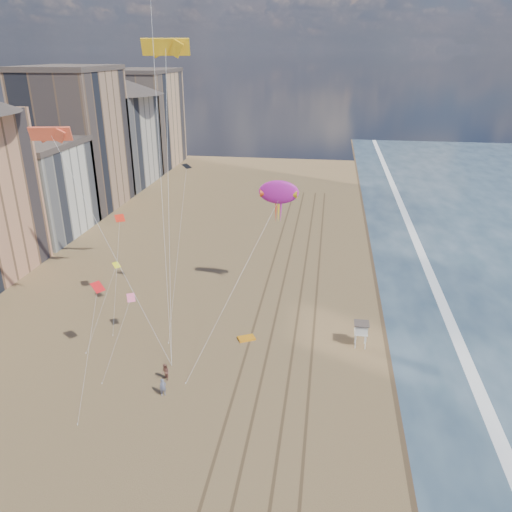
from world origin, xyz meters
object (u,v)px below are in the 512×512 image
(show_kite, at_px, (279,192))
(lifeguard_stand, at_px, (361,328))
(kite_flyer_a, at_px, (163,387))
(kite_flyer_b, at_px, (165,372))
(grounded_kite, at_px, (246,338))

(show_kite, bearing_deg, lifeguard_stand, -45.10)
(lifeguard_stand, relative_size, kite_flyer_a, 1.62)
(kite_flyer_b, bearing_deg, kite_flyer_a, -34.33)
(grounded_kite, bearing_deg, lifeguard_stand, -25.36)
(grounded_kite, height_order, kite_flyer_b, kite_flyer_b)
(lifeguard_stand, relative_size, show_kite, 0.12)
(grounded_kite, bearing_deg, kite_flyer_a, -146.61)
(show_kite, xyz_separation_m, kite_flyer_b, (-9.37, -20.47, -14.03))
(kite_flyer_a, distance_m, kite_flyer_b, 2.45)
(grounded_kite, relative_size, kite_flyer_b, 1.02)
(lifeguard_stand, bearing_deg, kite_flyer_a, -148.82)
(show_kite, bearing_deg, kite_flyer_b, -114.60)
(kite_flyer_b, bearing_deg, show_kite, 108.75)
(lifeguard_stand, distance_m, grounded_kite, 13.46)
(grounded_kite, relative_size, kite_flyer_a, 1.04)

